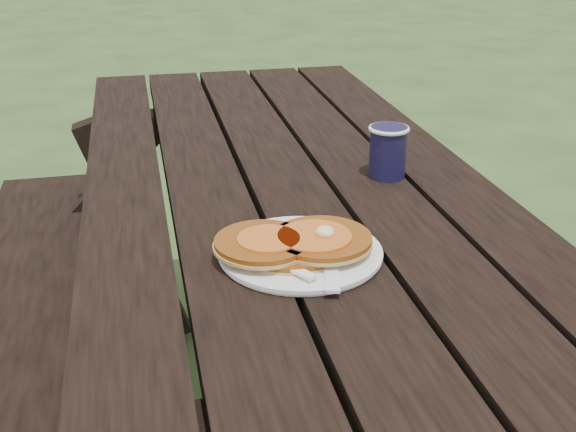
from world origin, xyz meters
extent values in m
cube|color=black|center=(0.00, 0.00, 0.73)|extent=(0.75, 1.80, 0.04)
cube|color=black|center=(-0.55, 0.00, 0.43)|extent=(0.25, 1.80, 0.04)
cube|color=black|center=(0.55, 0.00, 0.43)|extent=(0.25, 1.80, 0.04)
cylinder|color=white|center=(-0.05, -0.34, 0.76)|extent=(0.27, 0.27, 0.01)
cylinder|color=#914810|center=(-0.06, -0.34, 0.77)|extent=(0.15, 0.15, 0.01)
cylinder|color=#914810|center=(-0.10, -0.34, 0.78)|extent=(0.14, 0.14, 0.01)
cylinder|color=#914810|center=(-0.02, -0.35, 0.78)|extent=(0.15, 0.15, 0.01)
cylinder|color=#C0581B|center=(-0.03, -0.34, 0.79)|extent=(0.11, 0.11, 0.00)
ellipsoid|color=#F4E59E|center=(-0.01, -0.35, 0.79)|extent=(0.03, 0.03, 0.02)
cube|color=white|center=(-0.01, -0.39, 0.76)|extent=(0.06, 0.18, 0.00)
cylinder|color=black|center=(0.19, -0.05, 0.80)|extent=(0.07, 0.07, 0.10)
torus|color=white|center=(0.19, -0.05, 0.85)|extent=(0.08, 0.08, 0.01)
cylinder|color=black|center=(0.19, -0.05, 0.84)|extent=(0.06, 0.06, 0.01)
camera|label=1|loc=(-0.27, -1.27, 1.25)|focal=45.00mm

